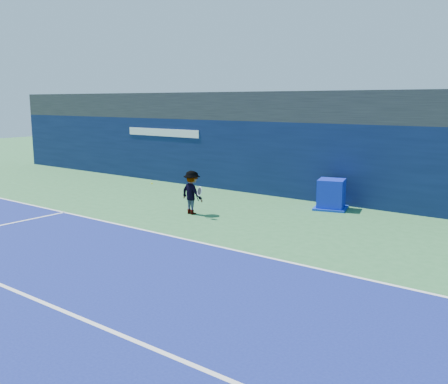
{
  "coord_description": "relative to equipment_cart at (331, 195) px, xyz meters",
  "views": [
    {
      "loc": [
        9.68,
        -7.08,
        3.84
      ],
      "look_at": [
        0.32,
        5.2,
        1.0
      ],
      "focal_mm": 40.0,
      "sensor_mm": 36.0,
      "label": 1
    }
  ],
  "objects": [
    {
      "name": "stadium_band",
      "position": [
        -2.11,
        2.32,
        3.11
      ],
      "size": [
        36.0,
        3.0,
        1.2
      ],
      "primitive_type": "cube",
      "color": "black",
      "rests_on": "back_wall_assembly"
    },
    {
      "name": "tennis_ball",
      "position": [
        -4.69,
        -4.28,
        0.53
      ],
      "size": [
        0.06,
        0.06,
        0.06
      ],
      "color": "#DEEF1A",
      "rests_on": "ground"
    },
    {
      "name": "baseline",
      "position": [
        -2.11,
        -6.18,
        -0.48
      ],
      "size": [
        24.0,
        0.1,
        0.01
      ],
      "primitive_type": "cube",
      "color": "white",
      "rests_on": "ground"
    },
    {
      "name": "back_wall_assembly",
      "position": [
        -2.12,
        1.32,
        1.01
      ],
      "size": [
        36.0,
        1.03,
        3.0
      ],
      "color": "#0A1537",
      "rests_on": "ground"
    },
    {
      "name": "equipment_cart",
      "position": [
        0.0,
        0.0,
        0.0
      ],
      "size": [
        1.38,
        1.38,
        1.08
      ],
      "color": "#0D1CB7",
      "rests_on": "ground"
    },
    {
      "name": "ground",
      "position": [
        -2.11,
        -9.18,
        -0.49
      ],
      "size": [
        80.0,
        80.0,
        0.0
      ],
      "primitive_type": "plane",
      "color": "#32703B",
      "rests_on": "ground"
    },
    {
      "name": "tennis_player",
      "position": [
        -3.44,
        -3.63,
        0.26
      ],
      "size": [
        1.25,
        0.73,
        1.49
      ],
      "color": "silver",
      "rests_on": "ground"
    },
    {
      "name": "service_line",
      "position": [
        -2.11,
        -11.18,
        -0.48
      ],
      "size": [
        24.0,
        0.1,
        0.01
      ],
      "primitive_type": "cube",
      "color": "white",
      "rests_on": "ground"
    }
  ]
}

